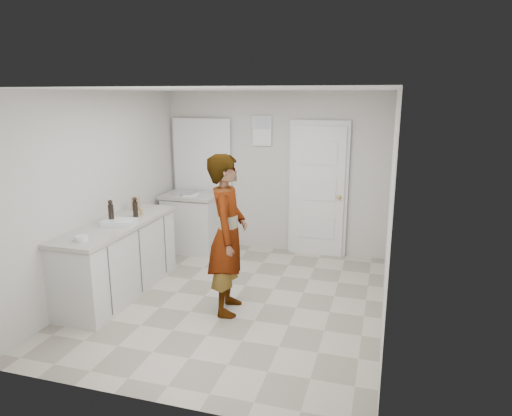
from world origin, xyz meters
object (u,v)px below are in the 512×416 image
(spice_jar, at_px, (142,212))
(cake_mix_box, at_px, (136,203))
(person, at_px, (228,235))
(egg_bowl, at_px, (82,238))
(oil_cruet_b, at_px, (111,213))
(oil_cruet_a, at_px, (135,208))
(baking_dish, at_px, (119,223))

(spice_jar, bearing_deg, cake_mix_box, 135.17)
(person, relative_size, egg_bowl, 13.14)
(egg_bowl, bearing_deg, oil_cruet_b, 95.48)
(oil_cruet_a, distance_m, oil_cruet_b, 0.38)
(person, xyz_separation_m, oil_cruet_a, (-1.37, 0.36, 0.13))
(person, relative_size, oil_cruet_a, 7.00)
(cake_mix_box, distance_m, baking_dish, 0.74)
(spice_jar, bearing_deg, person, -19.53)
(person, relative_size, spice_jar, 22.12)
(cake_mix_box, xyz_separation_m, egg_bowl, (0.15, -1.36, -0.06))
(baking_dish, bearing_deg, cake_mix_box, 105.48)
(person, height_order, baking_dish, person)
(oil_cruet_a, distance_m, baking_dish, 0.39)
(spice_jar, xyz_separation_m, oil_cruet_a, (-0.02, -0.12, 0.08))
(spice_jar, distance_m, oil_cruet_b, 0.51)
(cake_mix_box, height_order, oil_cruet_b, oil_cruet_b)
(cake_mix_box, height_order, baking_dish, cake_mix_box)
(baking_dish, bearing_deg, oil_cruet_b, 174.53)
(oil_cruet_a, height_order, oil_cruet_b, oil_cruet_b)
(oil_cruet_a, relative_size, oil_cruet_b, 0.87)
(cake_mix_box, bearing_deg, spice_jar, -67.17)
(spice_jar, height_order, baking_dish, spice_jar)
(person, distance_m, baking_dish, 1.37)
(egg_bowl, bearing_deg, oil_cruet_a, 87.41)
(person, distance_m, oil_cruet_b, 1.49)
(person, height_order, cake_mix_box, person)
(person, xyz_separation_m, cake_mix_box, (-1.57, 0.70, 0.10))
(spice_jar, bearing_deg, egg_bowl, -93.38)
(cake_mix_box, distance_m, spice_jar, 0.31)
(person, height_order, egg_bowl, person)
(oil_cruet_a, bearing_deg, egg_bowl, -92.59)
(oil_cruet_a, bearing_deg, oil_cruet_b, -106.59)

